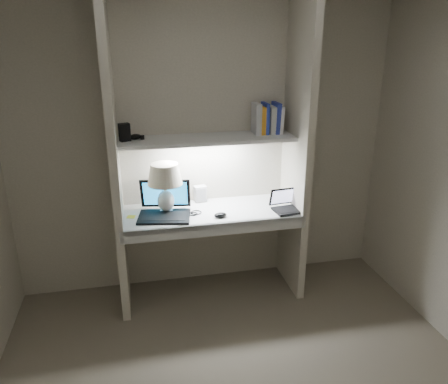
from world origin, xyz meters
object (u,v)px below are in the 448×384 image
object	(u,v)px
laptop_main	(165,208)
laptop_netbook	(288,205)
book_row	(267,119)
speaker	(200,194)
table_lamp	(165,180)

from	to	relation	value
laptop_main	laptop_netbook	xyz separation A→B (m)	(1.01, -0.10, -0.02)
laptop_main	book_row	bearing A→B (deg)	19.95
book_row	speaker	bearing A→B (deg)	172.07
laptop_main	book_row	distance (m)	1.11
laptop_netbook	speaker	xyz separation A→B (m)	(-0.68, 0.33, 0.03)
laptop_netbook	book_row	size ratio (longest dim) A/B	1.13
table_lamp	speaker	size ratio (longest dim) A/B	2.91
laptop_netbook	table_lamp	bearing A→B (deg)	164.89
laptop_main	speaker	xyz separation A→B (m)	(0.33, 0.23, 0.01)
laptop_main	laptop_netbook	distance (m)	1.01
laptop_main	speaker	distance (m)	0.40
table_lamp	laptop_main	distance (m)	0.22
book_row	table_lamp	bearing A→B (deg)	-172.98
speaker	book_row	bearing A→B (deg)	-16.62
table_lamp	laptop_netbook	xyz separation A→B (m)	(0.99, -0.15, -0.24)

